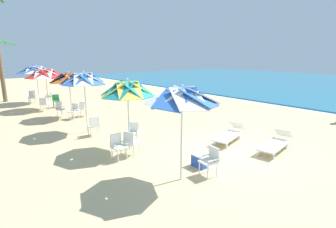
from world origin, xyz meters
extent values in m
plane|color=#D3B784|center=(0.00, 0.00, 0.00)|extent=(80.00, 80.00, 0.00)
cube|color=white|center=(0.00, 9.55, 0.01)|extent=(80.00, 0.70, 0.01)
cylinder|color=silver|center=(0.63, -2.77, 1.12)|extent=(0.05, 0.05, 2.23)
cube|color=blue|center=(1.07, -2.59, 2.37)|extent=(1.12, 1.03, 0.50)
cube|color=white|center=(0.82, -2.33, 2.37)|extent=(1.04, 1.07, 0.50)
cube|color=blue|center=(0.45, -2.33, 2.37)|extent=(1.03, 1.12, 0.50)
cube|color=white|center=(0.20, -2.59, 2.37)|extent=(1.07, 1.04, 0.50)
cube|color=blue|center=(0.20, -2.95, 2.37)|extent=(1.12, 1.03, 0.50)
cube|color=white|center=(0.45, -3.21, 2.37)|extent=(1.04, 1.07, 0.50)
cube|color=blue|center=(0.82, -3.21, 2.37)|extent=(1.03, 1.12, 0.50)
cube|color=white|center=(1.07, -2.95, 2.37)|extent=(1.07, 1.04, 0.50)
sphere|color=silver|center=(0.63, -2.77, 2.64)|extent=(0.08, 0.08, 0.08)
cube|color=white|center=(0.98, -2.03, 0.44)|extent=(0.48, 0.48, 0.05)
cube|color=white|center=(1.00, -1.83, 0.67)|extent=(0.43, 0.14, 0.40)
cube|color=white|center=(1.18, -2.05, 0.55)|extent=(0.08, 0.40, 0.03)
cube|color=white|center=(0.78, -2.01, 0.55)|extent=(0.08, 0.40, 0.03)
cylinder|color=white|center=(1.13, -2.22, 0.21)|extent=(0.04, 0.04, 0.41)
cylinder|color=white|center=(0.78, -2.19, 0.21)|extent=(0.04, 0.04, 0.41)
cylinder|color=white|center=(1.17, -1.87, 0.21)|extent=(0.04, 0.04, 0.41)
cylinder|color=white|center=(0.82, -1.84, 0.21)|extent=(0.04, 0.04, 0.41)
cylinder|color=silver|center=(-2.30, -2.69, 1.03)|extent=(0.05, 0.05, 2.06)
cube|color=teal|center=(-1.85, -2.51, 2.25)|extent=(1.08, 1.05, 0.53)
cube|color=#EFDB4C|center=(-2.11, -2.24, 2.25)|extent=(1.05, 1.09, 0.53)
cube|color=teal|center=(-2.49, -2.24, 2.25)|extent=(1.05, 1.08, 0.53)
cube|color=#EFDB4C|center=(-2.75, -2.51, 2.25)|extent=(1.09, 1.05, 0.53)
cube|color=teal|center=(-2.75, -2.88, 2.25)|extent=(1.08, 1.05, 0.53)
cube|color=#EFDB4C|center=(-2.49, -3.14, 2.25)|extent=(1.05, 1.09, 0.53)
cube|color=teal|center=(-2.11, -3.14, 2.25)|extent=(1.05, 1.08, 0.53)
cube|color=#EFDB4C|center=(-1.85, -2.88, 2.25)|extent=(1.09, 1.05, 0.53)
sphere|color=silver|center=(-2.30, -2.69, 2.59)|extent=(0.08, 0.08, 0.08)
cube|color=white|center=(-1.77, -2.89, 0.44)|extent=(0.58, 0.58, 0.05)
cube|color=white|center=(-1.69, -3.07, 0.67)|extent=(0.42, 0.26, 0.40)
cube|color=white|center=(-1.95, -2.98, 0.55)|extent=(0.20, 0.38, 0.03)
cube|color=white|center=(-1.59, -2.81, 0.55)|extent=(0.20, 0.38, 0.03)
cylinder|color=white|center=(-2.00, -2.81, 0.21)|extent=(0.04, 0.04, 0.41)
cylinder|color=white|center=(-1.68, -2.66, 0.21)|extent=(0.04, 0.04, 0.41)
cylinder|color=white|center=(-1.86, -3.13, 0.21)|extent=(0.04, 0.04, 0.41)
cylinder|color=white|center=(-1.54, -2.98, 0.21)|extent=(0.04, 0.04, 0.41)
cube|color=white|center=(-2.65, -2.33, 0.44)|extent=(0.62, 0.62, 0.05)
cube|color=white|center=(-2.80, -2.20, 0.67)|extent=(0.34, 0.38, 0.40)
cube|color=white|center=(-2.52, -2.17, 0.55)|extent=(0.33, 0.28, 0.03)
cube|color=white|center=(-2.78, -2.48, 0.55)|extent=(0.33, 0.28, 0.03)
cylinder|color=white|center=(-2.40, -2.30, 0.21)|extent=(0.04, 0.04, 0.41)
cylinder|color=white|center=(-2.63, -2.57, 0.21)|extent=(0.04, 0.04, 0.41)
cylinder|color=white|center=(-2.67, -2.08, 0.21)|extent=(0.04, 0.04, 0.41)
cylinder|color=white|center=(-2.90, -2.35, 0.21)|extent=(0.04, 0.04, 0.41)
cube|color=white|center=(-1.69, -3.44, 0.44)|extent=(0.48, 0.48, 0.05)
cube|color=white|center=(-1.89, -3.46, 0.67)|extent=(0.13, 0.43, 0.40)
cube|color=white|center=(-1.71, -3.24, 0.55)|extent=(0.40, 0.08, 0.03)
cube|color=white|center=(-1.67, -3.64, 0.55)|extent=(0.40, 0.08, 0.03)
cylinder|color=white|center=(-1.53, -3.25, 0.21)|extent=(0.04, 0.04, 0.41)
cylinder|color=white|center=(-1.49, -3.60, 0.21)|extent=(0.04, 0.04, 0.41)
cylinder|color=white|center=(-1.88, -3.28, 0.21)|extent=(0.04, 0.04, 0.41)
cylinder|color=white|center=(-1.85, -3.63, 0.21)|extent=(0.04, 0.04, 0.41)
cylinder|color=silver|center=(-5.42, -3.06, 1.12)|extent=(0.05, 0.05, 2.25)
cube|color=blue|center=(-4.98, -2.88, 2.42)|extent=(1.08, 1.03, 0.51)
cube|color=white|center=(-5.24, -2.62, 2.42)|extent=(1.03, 1.07, 0.51)
cube|color=blue|center=(-5.60, -2.62, 2.42)|extent=(1.03, 1.08, 0.51)
cube|color=white|center=(-5.86, -2.88, 2.42)|extent=(1.07, 1.03, 0.51)
cube|color=blue|center=(-5.86, -3.24, 2.42)|extent=(1.08, 1.03, 0.51)
cube|color=white|center=(-5.60, -3.50, 2.42)|extent=(1.03, 1.07, 0.51)
cube|color=blue|center=(-5.24, -3.50, 2.42)|extent=(1.03, 1.08, 0.51)
cube|color=white|center=(-4.98, -3.24, 2.42)|extent=(1.07, 1.03, 0.51)
sphere|color=silver|center=(-5.42, -3.06, 2.73)|extent=(0.08, 0.08, 0.08)
cube|color=white|center=(-4.71, -3.07, 0.44)|extent=(0.48, 0.48, 0.05)
cube|color=white|center=(-4.51, -3.09, 0.67)|extent=(0.14, 0.43, 0.40)
cube|color=white|center=(-4.73, -3.26, 0.55)|extent=(0.40, 0.08, 0.03)
cube|color=white|center=(-4.69, -2.87, 0.55)|extent=(0.40, 0.08, 0.03)
cylinder|color=white|center=(-4.91, -3.22, 0.21)|extent=(0.04, 0.04, 0.41)
cylinder|color=white|center=(-4.87, -2.87, 0.21)|extent=(0.04, 0.04, 0.41)
cylinder|color=white|center=(-4.56, -3.26, 0.21)|extent=(0.04, 0.04, 0.41)
cylinder|color=white|center=(-4.52, -2.91, 0.21)|extent=(0.04, 0.04, 0.41)
cylinder|color=silver|center=(-8.66, -2.68, 1.03)|extent=(0.05, 0.05, 2.06)
cube|color=orange|center=(-8.21, -2.49, 2.22)|extent=(1.10, 1.08, 0.54)
cube|color=navy|center=(-8.47, -2.22, 2.22)|extent=(1.06, 1.14, 0.54)
cube|color=orange|center=(-8.85, -2.22, 2.22)|extent=(1.08, 1.10, 0.54)
cube|color=navy|center=(-9.12, -2.49, 2.22)|extent=(1.14, 1.06, 0.54)
cube|color=orange|center=(-9.12, -2.86, 2.22)|extent=(1.10, 1.08, 0.54)
cube|color=navy|center=(-8.85, -3.13, 2.22)|extent=(1.06, 1.14, 0.54)
cube|color=orange|center=(-8.47, -3.13, 2.22)|extent=(1.08, 1.10, 0.54)
cube|color=navy|center=(-8.21, -2.86, 2.22)|extent=(1.14, 1.06, 0.54)
sphere|color=silver|center=(-8.66, -2.68, 2.53)|extent=(0.08, 0.08, 0.08)
cube|color=white|center=(-8.45, -1.99, 0.44)|extent=(0.57, 0.57, 0.05)
cube|color=white|center=(-8.38, -2.17, 0.67)|extent=(0.42, 0.24, 0.40)
cube|color=white|center=(-8.64, -2.06, 0.55)|extent=(0.18, 0.38, 0.03)
cube|color=white|center=(-8.27, -1.91, 0.55)|extent=(0.18, 0.38, 0.03)
cylinder|color=white|center=(-8.68, -1.89, 0.21)|extent=(0.04, 0.04, 0.41)
cylinder|color=white|center=(-8.36, -1.76, 0.21)|extent=(0.04, 0.04, 0.41)
cylinder|color=white|center=(-8.55, -2.22, 0.21)|extent=(0.04, 0.04, 0.41)
cylinder|color=white|center=(-8.23, -2.09, 0.21)|extent=(0.04, 0.04, 0.41)
cube|color=white|center=(-9.14, -3.08, 0.44)|extent=(0.59, 0.59, 0.05)
cube|color=white|center=(-9.32, -3.17, 0.67)|extent=(0.27, 0.42, 0.40)
cube|color=white|center=(-9.22, -2.90, 0.55)|extent=(0.37, 0.21, 0.03)
cube|color=white|center=(-9.05, -3.26, 0.55)|extent=(0.37, 0.21, 0.03)
cylinder|color=white|center=(-9.06, -2.85, 0.21)|extent=(0.04, 0.04, 0.41)
cylinder|color=white|center=(-8.90, -3.16, 0.21)|extent=(0.04, 0.04, 0.41)
cylinder|color=white|center=(-9.37, -3.00, 0.21)|extent=(0.04, 0.04, 0.41)
cylinder|color=white|center=(-9.22, -3.32, 0.21)|extent=(0.04, 0.04, 0.41)
cube|color=white|center=(-8.16, -2.75, 0.44)|extent=(0.60, 0.60, 0.05)
cube|color=white|center=(-8.26, -2.58, 0.67)|extent=(0.41, 0.29, 0.40)
cube|color=white|center=(-7.99, -2.65, 0.55)|extent=(0.24, 0.36, 0.03)
cube|color=white|center=(-8.33, -2.85, 0.55)|extent=(0.24, 0.36, 0.03)
cylinder|color=white|center=(-7.92, -2.81, 0.21)|extent=(0.04, 0.04, 0.41)
cylinder|color=white|center=(-8.22, -2.99, 0.21)|extent=(0.04, 0.04, 0.41)
cylinder|color=white|center=(-8.10, -2.51, 0.21)|extent=(0.04, 0.04, 0.41)
cylinder|color=white|center=(-8.40, -2.69, 0.21)|extent=(0.04, 0.04, 0.41)
cylinder|color=silver|center=(-11.88, -3.10, 1.06)|extent=(0.05, 0.05, 2.12)
cube|color=red|center=(-11.33, -2.87, 2.31)|extent=(1.35, 1.29, 0.56)
cube|color=white|center=(-11.65, -2.55, 2.31)|extent=(1.29, 1.36, 0.56)
cube|color=red|center=(-12.11, -2.55, 2.31)|extent=(1.29, 1.35, 0.56)
cube|color=white|center=(-12.43, -2.87, 2.31)|extent=(1.36, 1.29, 0.56)
cube|color=red|center=(-12.43, -3.33, 2.31)|extent=(1.35, 1.29, 0.56)
cube|color=white|center=(-12.11, -3.65, 2.31)|extent=(1.29, 1.36, 0.56)
cube|color=red|center=(-11.65, -3.65, 2.31)|extent=(1.29, 1.35, 0.56)
cube|color=white|center=(-11.33, -3.33, 2.31)|extent=(1.36, 1.29, 0.56)
sphere|color=silver|center=(-11.88, -3.10, 2.65)|extent=(0.08, 0.08, 0.08)
cube|color=white|center=(-11.38, -3.44, 0.44)|extent=(0.62, 0.62, 0.05)
cube|color=white|center=(-11.22, -3.56, 0.67)|extent=(0.32, 0.39, 0.40)
cube|color=white|center=(-11.50, -3.60, 0.55)|extent=(0.34, 0.27, 0.03)
cube|color=white|center=(-11.26, -3.28, 0.55)|extent=(0.34, 0.27, 0.03)
cylinder|color=white|center=(-11.62, -3.48, 0.21)|extent=(0.04, 0.04, 0.41)
cylinder|color=white|center=(-11.42, -3.20, 0.21)|extent=(0.04, 0.04, 0.41)
cylinder|color=white|center=(-11.34, -3.69, 0.21)|extent=(0.04, 0.04, 0.41)
cylinder|color=white|center=(-11.13, -3.41, 0.21)|extent=(0.04, 0.04, 0.41)
cube|color=#2D8C4C|center=(-12.11, -2.56, 0.44)|extent=(0.51, 0.51, 0.05)
cube|color=#2D8C4C|center=(-12.31, -2.52, 0.67)|extent=(0.16, 0.43, 0.40)
cube|color=#2D8C4C|center=(-12.08, -2.36, 0.55)|extent=(0.40, 0.10, 0.03)
cube|color=#2D8C4C|center=(-12.14, -2.75, 0.55)|extent=(0.40, 0.10, 0.03)
cylinder|color=#2D8C4C|center=(-11.91, -2.41, 0.21)|extent=(0.04, 0.04, 0.41)
cylinder|color=#2D8C4C|center=(-11.96, -2.76, 0.21)|extent=(0.04, 0.04, 0.41)
cylinder|color=#2D8C4C|center=(-12.25, -2.35, 0.21)|extent=(0.04, 0.04, 0.41)
cylinder|color=#2D8C4C|center=(-12.31, -2.70, 0.21)|extent=(0.04, 0.04, 0.41)
cylinder|color=silver|center=(-14.73, -3.04, 1.15)|extent=(0.05, 0.05, 2.30)
cube|color=blue|center=(-14.17, -2.81, 2.44)|extent=(1.42, 1.35, 0.50)
cube|color=white|center=(-14.50, -2.48, 2.44)|extent=(1.34, 1.44, 0.50)
cube|color=blue|center=(-14.97, -2.48, 2.44)|extent=(1.35, 1.42, 0.50)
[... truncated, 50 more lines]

